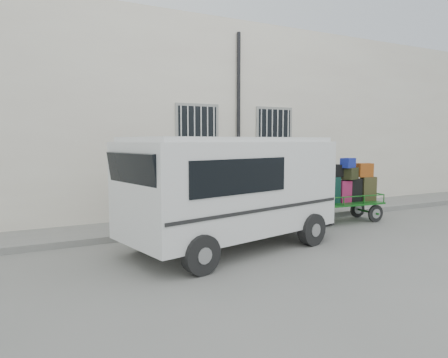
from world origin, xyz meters
TOP-DOWN VIEW (x-y plane):
  - ground at (0.00, 0.00)m, footprint 80.00×80.00m
  - building at (0.00, 5.50)m, footprint 24.00×5.15m
  - sidewalk at (0.00, 2.20)m, footprint 24.00×1.70m
  - luggage_cart at (3.17, 0.76)m, footprint 2.65×1.20m
  - van at (-1.00, -0.28)m, footprint 5.14×3.03m

SIDE VIEW (x-z plane):
  - ground at x=0.00m, z-range 0.00..0.00m
  - sidewalk at x=0.00m, z-range 0.00..0.15m
  - luggage_cart at x=3.17m, z-range 0.01..1.95m
  - van at x=-1.00m, z-range 0.18..2.61m
  - building at x=0.00m, z-range 0.00..6.00m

